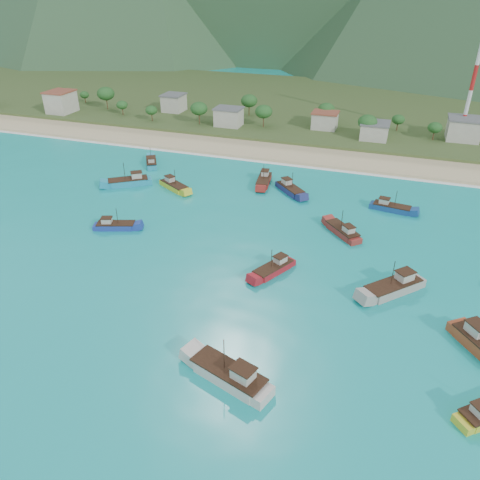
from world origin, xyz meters
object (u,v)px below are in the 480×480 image
(radio_tower, at_px, (477,65))
(boat_8, at_px, (343,232))
(boat_1, at_px, (230,376))
(boat_3, at_px, (274,269))
(boat_11, at_px, (290,190))
(boat_15, at_px, (264,181))
(boat_5, at_px, (129,182))
(boat_4, at_px, (174,186))
(boat_7, at_px, (151,163))
(boat_23, at_px, (391,208))
(boat_13, at_px, (394,288))
(boat_12, at_px, (115,226))

(radio_tower, distance_m, boat_8, 83.81)
(boat_1, bearing_deg, boat_3, 21.85)
(boat_11, distance_m, boat_15, 8.53)
(boat_5, height_order, boat_8, boat_5)
(boat_4, xyz_separation_m, boat_7, (-13.85, 13.71, -0.07))
(boat_7, bearing_deg, boat_23, -37.88)
(boat_4, bearing_deg, boat_11, 135.62)
(boat_7, relative_size, boat_11, 0.99)
(boat_8, bearing_deg, boat_7, 114.07)
(boat_13, bearing_deg, boat_7, 11.93)
(boat_5, xyz_separation_m, boat_23, (65.27, 6.35, -0.20))
(boat_11, bearing_deg, boat_1, 52.16)
(radio_tower, xyz_separation_m, boat_23, (-18.26, -60.46, -23.41))
(boat_1, distance_m, boat_23, 63.84)
(boat_11, relative_size, boat_23, 0.96)
(boat_4, bearing_deg, radio_tower, 163.40)
(boat_11, relative_size, boat_15, 0.90)
(boat_7, distance_m, boat_13, 81.12)
(boat_7, distance_m, boat_11, 42.92)
(boat_15, bearing_deg, boat_5, 12.70)
(boat_3, xyz_separation_m, boat_8, (9.95, 18.56, 0.04))
(boat_3, bearing_deg, radio_tower, -84.05)
(boat_5, relative_size, boat_23, 1.15)
(boat_4, relative_size, boat_5, 0.88)
(boat_3, relative_size, boat_12, 1.02)
(boat_11, xyz_separation_m, boat_13, (26.86, -35.88, 0.17))
(boat_7, height_order, boat_8, boat_8)
(radio_tower, relative_size, boat_11, 4.81)
(boat_7, xyz_separation_m, boat_8, (58.12, -24.27, 0.06))
(boat_7, relative_size, boat_12, 0.99)
(boat_3, xyz_separation_m, boat_12, (-36.77, 5.35, -0.04))
(radio_tower, relative_size, boat_13, 4.13)
(boat_7, bearing_deg, boat_13, -61.54)
(boat_1, xyz_separation_m, boat_15, (-15.01, 67.46, -0.22))
(boat_13, distance_m, boat_15, 52.36)
(boat_12, height_order, boat_13, boat_13)
(boat_5, height_order, boat_7, boat_5)
(boat_8, relative_size, boat_15, 0.87)
(boat_5, distance_m, boat_12, 24.15)
(boat_3, bearing_deg, boat_23, -91.70)
(boat_1, bearing_deg, boat_13, -16.03)
(boat_12, bearing_deg, boat_13, 66.62)
(boat_1, xyz_separation_m, boat_3, (-1.44, 27.57, -0.30))
(boat_1, bearing_deg, boat_11, 25.22)
(radio_tower, bearing_deg, boat_13, -99.68)
(boat_3, bearing_deg, boat_8, -90.77)
(boat_7, distance_m, boat_23, 67.64)
(boat_13, bearing_deg, boat_8, -14.68)
(radio_tower, bearing_deg, boat_7, -148.89)
(boat_1, distance_m, boat_7, 86.12)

